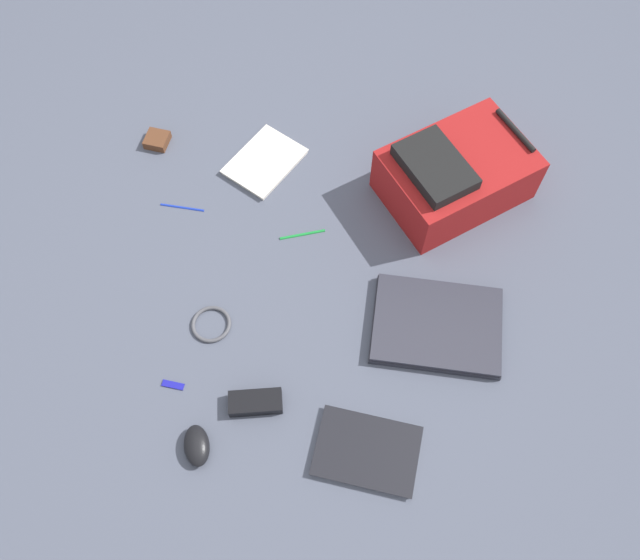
{
  "coord_description": "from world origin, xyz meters",
  "views": [
    {
      "loc": [
        0.83,
        0.06,
        1.71
      ],
      "look_at": [
        -0.04,
        -0.02,
        0.02
      ],
      "focal_mm": 37.37,
      "sensor_mm": 36.0,
      "label": 1
    }
  ],
  "objects_px": {
    "backpack": "(455,174)",
    "book_red": "(367,451)",
    "book_manual": "(265,162)",
    "computer_mouse": "(197,446)",
    "power_brick": "(256,402)",
    "pen_black": "(182,207)",
    "usb_stick": "(173,385)",
    "earbud_pouch": "(157,140)",
    "cable_coil": "(211,324)",
    "pen_blue": "(302,234)",
    "laptop": "(437,325)"
  },
  "relations": [
    {
      "from": "cable_coil",
      "to": "usb_stick",
      "type": "distance_m",
      "value": 0.2
    },
    {
      "from": "cable_coil",
      "to": "earbud_pouch",
      "type": "distance_m",
      "value": 0.68
    },
    {
      "from": "power_brick",
      "to": "usb_stick",
      "type": "height_order",
      "value": "power_brick"
    },
    {
      "from": "book_red",
      "to": "cable_coil",
      "type": "distance_m",
      "value": 0.55
    },
    {
      "from": "book_manual",
      "to": "computer_mouse",
      "type": "height_order",
      "value": "computer_mouse"
    },
    {
      "from": "book_red",
      "to": "usb_stick",
      "type": "bearing_deg",
      "value": -104.37
    },
    {
      "from": "book_red",
      "to": "cable_coil",
      "type": "bearing_deg",
      "value": -125.1
    },
    {
      "from": "cable_coil",
      "to": "power_brick",
      "type": "xyz_separation_m",
      "value": [
        0.22,
        0.15,
        0.01
      ]
    },
    {
      "from": "cable_coil",
      "to": "computer_mouse",
      "type": "bearing_deg",
      "value": 3.25
    },
    {
      "from": "pen_blue",
      "to": "pen_black",
      "type": "bearing_deg",
      "value": -99.93
    },
    {
      "from": "laptop",
      "to": "power_brick",
      "type": "relative_size",
      "value": 2.65
    },
    {
      "from": "laptop",
      "to": "pen_blue",
      "type": "height_order",
      "value": "laptop"
    },
    {
      "from": "backpack",
      "to": "earbud_pouch",
      "type": "bearing_deg",
      "value": -96.92
    },
    {
      "from": "laptop",
      "to": "usb_stick",
      "type": "relative_size",
      "value": 6.19
    },
    {
      "from": "pen_black",
      "to": "usb_stick",
      "type": "distance_m",
      "value": 0.57
    },
    {
      "from": "backpack",
      "to": "usb_stick",
      "type": "height_order",
      "value": "backpack"
    },
    {
      "from": "computer_mouse",
      "to": "power_brick",
      "type": "xyz_separation_m",
      "value": [
        -0.13,
        0.13,
        -0.0
      ]
    },
    {
      "from": "power_brick",
      "to": "usb_stick",
      "type": "bearing_deg",
      "value": -98.46
    },
    {
      "from": "usb_stick",
      "to": "earbud_pouch",
      "type": "bearing_deg",
      "value": -166.1
    },
    {
      "from": "backpack",
      "to": "book_red",
      "type": "height_order",
      "value": "backpack"
    },
    {
      "from": "backpack",
      "to": "book_red",
      "type": "distance_m",
      "value": 0.86
    },
    {
      "from": "backpack",
      "to": "power_brick",
      "type": "height_order",
      "value": "backpack"
    },
    {
      "from": "power_brick",
      "to": "pen_blue",
      "type": "relative_size",
      "value": 1.01
    },
    {
      "from": "book_manual",
      "to": "pen_black",
      "type": "height_order",
      "value": "book_manual"
    },
    {
      "from": "pen_blue",
      "to": "earbud_pouch",
      "type": "distance_m",
      "value": 0.59
    },
    {
      "from": "computer_mouse",
      "to": "cable_coil",
      "type": "xyz_separation_m",
      "value": [
        -0.34,
        -0.02,
        -0.02
      ]
    },
    {
      "from": "pen_black",
      "to": "earbud_pouch",
      "type": "xyz_separation_m",
      "value": [
        -0.24,
        -0.12,
        0.01
      ]
    },
    {
      "from": "backpack",
      "to": "usb_stick",
      "type": "xyz_separation_m",
      "value": [
        0.69,
        -0.74,
        -0.09
      ]
    },
    {
      "from": "power_brick",
      "to": "pen_black",
      "type": "distance_m",
      "value": 0.67
    },
    {
      "from": "earbud_pouch",
      "to": "usb_stick",
      "type": "height_order",
      "value": "earbud_pouch"
    },
    {
      "from": "power_brick",
      "to": "earbud_pouch",
      "type": "xyz_separation_m",
      "value": [
        -0.84,
        -0.43,
        -0.0
      ]
    },
    {
      "from": "book_red",
      "to": "usb_stick",
      "type": "distance_m",
      "value": 0.54
    },
    {
      "from": "computer_mouse",
      "to": "cable_coil",
      "type": "height_order",
      "value": "computer_mouse"
    },
    {
      "from": "computer_mouse",
      "to": "power_brick",
      "type": "height_order",
      "value": "computer_mouse"
    },
    {
      "from": "laptop",
      "to": "usb_stick",
      "type": "height_order",
      "value": "laptop"
    },
    {
      "from": "book_red",
      "to": "usb_stick",
      "type": "relative_size",
      "value": 4.75
    },
    {
      "from": "laptop",
      "to": "pen_black",
      "type": "height_order",
      "value": "laptop"
    },
    {
      "from": "book_manual",
      "to": "cable_coil",
      "type": "distance_m",
      "value": 0.57
    },
    {
      "from": "backpack",
      "to": "book_manual",
      "type": "bearing_deg",
      "value": -95.89
    },
    {
      "from": "laptop",
      "to": "book_red",
      "type": "distance_m",
      "value": 0.4
    },
    {
      "from": "computer_mouse",
      "to": "earbud_pouch",
      "type": "bearing_deg",
      "value": -89.93
    },
    {
      "from": "backpack",
      "to": "pen_blue",
      "type": "bearing_deg",
      "value": -66.37
    },
    {
      "from": "backpack",
      "to": "pen_blue",
      "type": "height_order",
      "value": "backpack"
    },
    {
      "from": "computer_mouse",
      "to": "power_brick",
      "type": "distance_m",
      "value": 0.18
    },
    {
      "from": "laptop",
      "to": "pen_blue",
      "type": "relative_size",
      "value": 2.69
    },
    {
      "from": "backpack",
      "to": "book_red",
      "type": "relative_size",
      "value": 1.79
    },
    {
      "from": "earbud_pouch",
      "to": "power_brick",
      "type": "bearing_deg",
      "value": 27.0
    },
    {
      "from": "cable_coil",
      "to": "pen_blue",
      "type": "relative_size",
      "value": 0.81
    },
    {
      "from": "book_manual",
      "to": "pen_black",
      "type": "relative_size",
      "value": 2.13
    },
    {
      "from": "book_manual",
      "to": "computer_mouse",
      "type": "xyz_separation_m",
      "value": [
        0.91,
        -0.06,
        0.01
      ]
    }
  ]
}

